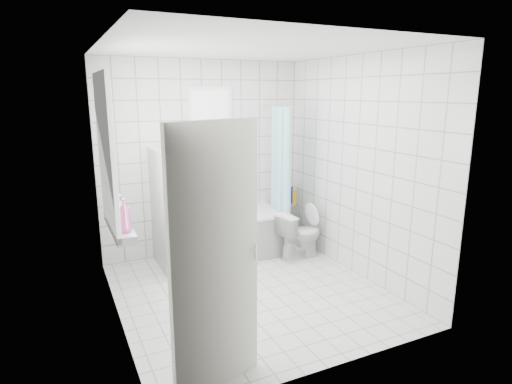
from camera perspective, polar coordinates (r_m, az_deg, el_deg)
ground at (r=4.90m, az=-0.75°, el=-13.19°), size 3.00×3.00×0.00m
ceiling at (r=4.41m, az=-0.86°, el=18.70°), size 3.00×3.00×0.00m
wall_back at (r=5.85m, az=-6.99°, el=4.46°), size 2.80×0.02×2.60m
wall_front at (r=3.21m, az=10.50°, el=-2.80°), size 2.80×0.02×2.60m
wall_left at (r=4.11m, az=-18.83°, el=0.17°), size 0.02×3.00×2.60m
wall_right at (r=5.21m, az=13.34°, el=3.14°), size 0.02×3.00×2.60m
window_left at (r=4.35m, az=-19.03°, el=4.88°), size 0.01×0.90×1.40m
window_back at (r=5.78m, az=-6.07°, el=10.85°), size 0.50×0.01×0.50m
window_sill at (r=4.51m, az=-17.77°, el=-4.40°), size 0.18×1.02×0.08m
door at (r=3.06m, az=-5.30°, el=-9.44°), size 0.76×0.33×2.00m
bathtub at (r=5.81m, az=-3.88°, el=-5.81°), size 1.57×0.77×0.58m
partition_wall at (r=5.39m, az=-12.17°, el=-2.48°), size 0.15×0.85×1.50m
tiled_ledge at (r=6.49m, az=4.32°, el=-3.92°), size 0.40×0.24×0.55m
toilet at (r=5.76m, az=5.87°, el=-5.69°), size 0.68×0.46×0.64m
curtain_rod at (r=5.78m, az=2.76°, el=11.40°), size 0.02×0.80×0.02m
shower_curtain at (r=5.76m, az=3.27°, el=2.38°), size 0.14×0.48×1.78m
tub_faucet at (r=5.99m, az=-4.26°, el=0.34°), size 0.18×0.06×0.06m
sill_bottles at (r=4.29m, az=-17.45°, el=-2.75°), size 0.15×0.58×0.32m
ledge_bottles at (r=6.38m, az=4.56°, el=-0.58°), size 0.19×0.20×0.25m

